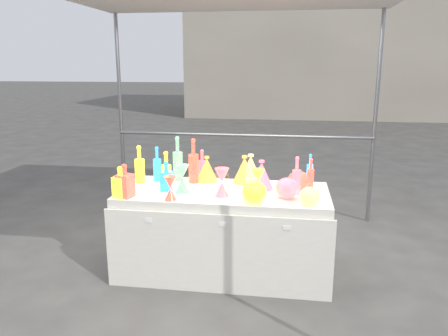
# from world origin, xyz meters

# --- Properties ---
(ground) EXTENTS (80.00, 80.00, 0.00)m
(ground) POSITION_xyz_m (0.00, 0.00, 0.00)
(ground) COLOR #605D58
(ground) RESTS_ON ground
(display_table) EXTENTS (1.84, 0.83, 0.75)m
(display_table) POSITION_xyz_m (0.00, -0.01, 0.37)
(display_table) COLOR white
(display_table) RESTS_ON ground
(background_building) EXTENTS (14.00, 6.00, 6.00)m
(background_building) POSITION_xyz_m (4.00, 14.00, 3.00)
(background_building) COLOR #B0A693
(background_building) RESTS_ON ground
(cardboard_box_closed) EXTENTS (0.53, 0.43, 0.35)m
(cardboard_box_closed) POSITION_xyz_m (-0.51, 2.01, 0.17)
(cardboard_box_closed) COLOR #AD794E
(cardboard_box_closed) RESTS_ON ground
(cardboard_box_flat) EXTENTS (0.74, 0.57, 0.06)m
(cardboard_box_flat) POSITION_xyz_m (0.54, 2.43, 0.03)
(cardboard_box_flat) COLOR #AD794E
(cardboard_box_flat) RESTS_ON ground
(bottle_0) EXTENTS (0.11, 0.11, 0.35)m
(bottle_0) POSITION_xyz_m (-0.81, 0.15, 0.92)
(bottle_0) COLOR #D45113
(bottle_0) RESTS_ON display_table
(bottle_2) EXTENTS (0.10, 0.10, 0.41)m
(bottle_2) POSITION_xyz_m (-0.32, 0.22, 0.96)
(bottle_2) COLOR orange
(bottle_2) RESTS_ON display_table
(bottle_3) EXTENTS (0.09, 0.09, 0.29)m
(bottle_3) POSITION_xyz_m (-0.26, 0.33, 0.90)
(bottle_3) COLOR #2322C7
(bottle_3) RESTS_ON display_table
(bottle_5) EXTENTS (0.11, 0.11, 0.42)m
(bottle_5) POSITION_xyz_m (-0.48, 0.28, 0.96)
(bottle_5) COLOR #AC2284
(bottle_5) RESTS_ON display_table
(bottle_6) EXTENTS (0.09, 0.09, 0.33)m
(bottle_6) POSITION_xyz_m (-0.51, 0.00, 0.92)
(bottle_6) COLOR #D45113
(bottle_6) RESTS_ON display_table
(bottle_7) EXTENTS (0.10, 0.10, 0.33)m
(bottle_7) POSITION_xyz_m (-0.66, 0.23, 0.91)
(bottle_7) COLOR #167D2C
(bottle_7) RESTS_ON display_table
(decanter_0) EXTENTS (0.14, 0.14, 0.26)m
(decanter_0) POSITION_xyz_m (-0.81, -0.31, 0.88)
(decanter_0) COLOR #D45113
(decanter_0) RESTS_ON display_table
(decanter_1) EXTENTS (0.14, 0.14, 0.28)m
(decanter_1) POSITION_xyz_m (-0.77, -0.31, 0.89)
(decanter_1) COLOR orange
(decanter_1) RESTS_ON display_table
(decanter_2) EXTENTS (0.12, 0.12, 0.26)m
(decanter_2) POSITION_xyz_m (-0.49, -0.06, 0.88)
(decanter_2) COLOR #167D2C
(decanter_2) RESTS_ON display_table
(hourglass_0) EXTENTS (0.10, 0.10, 0.20)m
(hourglass_0) POSITION_xyz_m (-0.39, -0.34, 0.85)
(hourglass_0) COLOR orange
(hourglass_0) RESTS_ON display_table
(hourglass_1) EXTENTS (0.13, 0.13, 0.24)m
(hourglass_1) POSITION_xyz_m (0.01, -0.17, 0.87)
(hourglass_1) COLOR #2322C7
(hourglass_1) RESTS_ON display_table
(hourglass_2) EXTENTS (0.12, 0.12, 0.20)m
(hourglass_2) POSITION_xyz_m (0.26, -0.31, 0.85)
(hourglass_2) COLOR #15867B
(hourglass_2) RESTS_ON display_table
(hourglass_3) EXTENTS (0.13, 0.13, 0.24)m
(hourglass_3) POSITION_xyz_m (-0.34, -0.12, 0.87)
(hourglass_3) COLOR #AC2284
(hourglass_3) RESTS_ON display_table
(hourglass_4) EXTENTS (0.14, 0.14, 0.22)m
(hourglass_4) POSITION_xyz_m (0.30, -0.10, 0.86)
(hourglass_4) COLOR #D45113
(hourglass_4) RESTS_ON display_table
(globe_0) EXTENTS (0.23, 0.23, 0.16)m
(globe_0) POSITION_xyz_m (0.29, -0.30, 0.83)
(globe_0) COLOR #D45113
(globe_0) RESTS_ON display_table
(globe_1) EXTENTS (0.19, 0.19, 0.13)m
(globe_1) POSITION_xyz_m (0.72, -0.30, 0.81)
(globe_1) COLOR #15867B
(globe_1) RESTS_ON display_table
(globe_2) EXTENTS (0.23, 0.23, 0.15)m
(globe_2) POSITION_xyz_m (0.64, 0.10, 0.83)
(globe_2) COLOR orange
(globe_2) RESTS_ON display_table
(globe_3) EXTENTS (0.22, 0.22, 0.15)m
(globe_3) POSITION_xyz_m (0.54, -0.15, 0.83)
(globe_3) COLOR #2322C7
(globe_3) RESTS_ON display_table
(lampshade_0) EXTENTS (0.22, 0.22, 0.24)m
(lampshade_0) POSITION_xyz_m (-0.20, 0.28, 0.87)
(lampshade_0) COLOR yellow
(lampshade_0) RESTS_ON display_table
(lampshade_1) EXTENTS (0.22, 0.22, 0.25)m
(lampshade_1) POSITION_xyz_m (0.15, 0.28, 0.88)
(lampshade_1) COLOR yellow
(lampshade_1) RESTS_ON display_table
(lampshade_2) EXTENTS (0.26, 0.26, 0.26)m
(lampshade_2) POSITION_xyz_m (0.32, 0.11, 0.88)
(lampshade_2) COLOR #2322C7
(lampshade_2) RESTS_ON display_table
(lampshade_3) EXTENTS (0.24, 0.24, 0.27)m
(lampshade_3) POSITION_xyz_m (0.21, 0.28, 0.88)
(lampshade_3) COLOR #15867B
(lampshade_3) RESTS_ON display_table
(bottle_8) EXTENTS (0.08, 0.08, 0.27)m
(bottle_8) POSITION_xyz_m (0.74, 0.36, 0.89)
(bottle_8) COLOR #167D2C
(bottle_8) RESTS_ON display_table
(bottle_9) EXTENTS (0.08, 0.08, 0.27)m
(bottle_9) POSITION_xyz_m (0.74, 0.19, 0.88)
(bottle_9) COLOR orange
(bottle_9) RESTS_ON display_table
(bottle_10) EXTENTS (0.08, 0.08, 0.32)m
(bottle_10) POSITION_xyz_m (0.62, -0.01, 0.91)
(bottle_10) COLOR #2322C7
(bottle_10) RESTS_ON display_table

